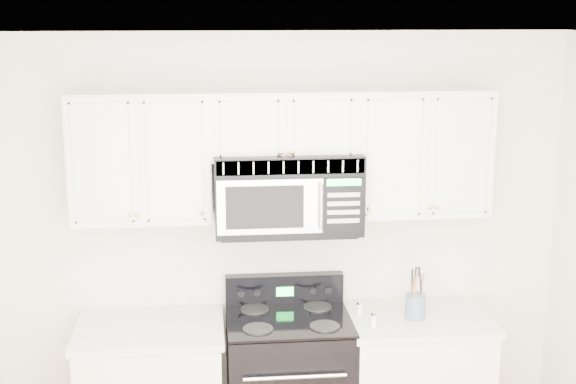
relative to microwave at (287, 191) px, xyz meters
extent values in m
cube|color=white|center=(-0.02, -1.53, 0.92)|extent=(3.50, 3.50, 0.01)
cube|color=#F2E3C2|center=(-0.02, 0.22, -0.38)|extent=(3.50, 0.01, 2.60)
cube|color=beige|center=(-0.82, -0.10, -0.78)|extent=(0.86, 0.65, 0.04)
cube|color=beige|center=(0.78, -0.10, -0.78)|extent=(0.86, 0.65, 0.04)
cylinder|color=#B3B6C7|center=(0.00, -0.44, -0.96)|extent=(0.58, 0.02, 0.02)
cube|color=black|center=(0.00, -0.10, -0.76)|extent=(0.73, 0.63, 0.02)
cube|color=black|center=(0.00, 0.18, -0.67)|extent=(0.73, 0.08, 0.19)
cube|color=#16FB47|center=(0.00, 0.13, -0.67)|extent=(0.11, 0.00, 0.06)
cube|color=silver|center=(-0.84, 0.05, 0.21)|extent=(0.80, 0.33, 0.75)
cube|color=silver|center=(0.80, 0.05, 0.21)|extent=(0.80, 0.33, 0.75)
cube|color=silver|center=(-0.02, 0.05, 0.39)|extent=(0.84, 0.33, 0.39)
sphere|color=#DAB558|center=(-0.86, -0.14, -0.08)|extent=(0.03, 0.03, 0.03)
sphere|color=#DAB558|center=(-0.50, -0.14, -0.08)|extent=(0.03, 0.03, 0.03)
sphere|color=#DAB558|center=(0.46, -0.14, -0.08)|extent=(0.03, 0.03, 0.03)
sphere|color=#DAB558|center=(0.82, -0.14, -0.08)|extent=(0.03, 0.03, 0.03)
sphere|color=#DAB558|center=(-0.05, -0.14, 0.26)|extent=(0.03, 0.03, 0.03)
sphere|color=#DAB558|center=(0.01, -0.14, 0.26)|extent=(0.03, 0.03, 0.03)
cylinder|color=#B9081D|center=(-0.01, -0.14, 0.21)|extent=(0.01, 0.00, 0.10)
sphere|color=#DAB558|center=(-0.01, -0.14, 0.15)|extent=(0.03, 0.03, 0.03)
cube|color=black|center=(0.00, 0.01, 0.00)|extent=(0.85, 0.42, 0.47)
cube|color=beige|center=(0.00, -0.20, 0.18)|extent=(0.83, 0.01, 0.08)
cube|color=#B2B3B6|center=(-0.12, -0.21, -0.04)|extent=(0.59, 0.01, 0.31)
cube|color=black|center=(-0.15, -0.22, -0.04)|extent=(0.44, 0.01, 0.25)
cube|color=black|center=(0.30, -0.21, -0.04)|extent=(0.23, 0.01, 0.31)
cube|color=#16FB47|center=(0.30, -0.22, 0.09)|extent=(0.19, 0.00, 0.04)
cylinder|color=#B3B6C7|center=(0.17, -0.25, -0.04)|extent=(0.02, 0.02, 0.27)
cylinder|color=slate|center=(0.75, -0.15, -0.69)|extent=(0.12, 0.12, 0.15)
cylinder|color=brown|center=(0.79, -0.15, -0.61)|extent=(0.01, 0.01, 0.26)
cylinder|color=black|center=(0.74, -0.12, -0.60)|extent=(0.01, 0.01, 0.28)
cylinder|color=brown|center=(0.74, -0.17, -0.59)|extent=(0.01, 0.01, 0.30)
cylinder|color=black|center=(0.79, -0.14, -0.61)|extent=(0.01, 0.01, 0.26)
cylinder|color=brown|center=(0.74, -0.12, -0.60)|extent=(0.01, 0.01, 0.28)
cylinder|color=white|center=(0.43, -0.07, -0.73)|extent=(0.04, 0.04, 0.07)
cylinder|color=#B3B6C7|center=(0.43, -0.07, -0.68)|extent=(0.04, 0.04, 0.01)
cylinder|color=white|center=(0.48, -0.25, -0.73)|extent=(0.04, 0.04, 0.08)
cylinder|color=#B3B6C7|center=(0.48, -0.25, -0.68)|extent=(0.04, 0.04, 0.01)
camera|label=1|loc=(-0.46, -4.53, 1.05)|focal=50.00mm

